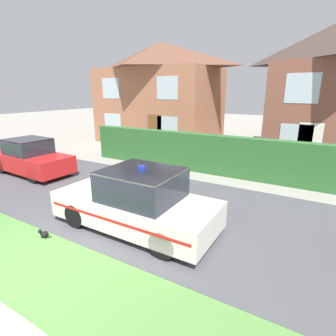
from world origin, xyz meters
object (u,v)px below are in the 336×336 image
neighbour_car_far (31,158)px  house_left (160,92)px  police_car (137,202)px  wheelie_bin (322,167)px  cat (43,234)px

neighbour_car_far → house_left: size_ratio=0.48×
police_car → neighbour_car_far: police_car is taller
police_car → wheelie_bin: (4.07, 6.68, -0.14)m
neighbour_car_far → wheelie_bin: neighbour_car_far is taller
house_left → neighbour_car_far: bearing=-92.7°
neighbour_car_far → wheelie_bin: 12.04m
police_car → cat: (-1.69, -1.58, -0.63)m
cat → house_left: 14.11m
police_car → neighbour_car_far: 6.98m
neighbour_car_far → wheelie_bin: size_ratio=3.33×
cat → wheelie_bin: wheelie_bin is taller
neighbour_car_far → police_car: bearing=-10.4°
police_car → cat: size_ratio=16.64×
neighbour_car_far → house_left: house_left is taller
cat → wheelie_bin: 10.08m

